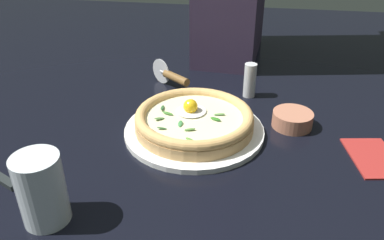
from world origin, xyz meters
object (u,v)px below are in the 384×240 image
(pizza, at_px, (192,119))
(pizza_cutter, at_px, (172,76))
(drinking_glass, at_px, (43,194))
(pepper_shaker, at_px, (250,80))
(side_bowl, at_px, (292,119))
(folded_napkin, at_px, (374,157))

(pizza, height_order, pizza_cutter, pizza)
(drinking_glass, relative_size, pepper_shaker, 1.36)
(pizza, bearing_deg, drinking_glass, 148.21)
(pizza, height_order, pepper_shaker, pepper_shaker)
(pizza_cutter, bearing_deg, drinking_glass, 169.61)
(side_bowl, xyz_separation_m, folded_napkin, (-0.10, -0.16, -0.01))
(pizza, bearing_deg, pizza_cutter, 22.64)
(drinking_glass, xyz_separation_m, pepper_shaker, (0.51, -0.31, -0.01))
(pepper_shaker, bearing_deg, pizza, 150.07)
(pizza, relative_size, pizza_cutter, 2.17)
(pizza_cutter, xyz_separation_m, pepper_shaker, (-0.02, -0.21, 0.01))
(pizza_cutter, bearing_deg, folded_napkin, -119.02)
(pizza_cutter, relative_size, folded_napkin, 0.87)
(pepper_shaker, bearing_deg, side_bowl, -143.86)
(pizza, distance_m, side_bowl, 0.23)
(pizza_cutter, height_order, pepper_shaker, pepper_shaker)
(pizza, bearing_deg, side_bowl, -73.94)
(drinking_glass, bearing_deg, side_bowl, -48.10)
(pizza, distance_m, folded_napkin, 0.38)
(drinking_glass, bearing_deg, pepper_shaker, -31.05)
(side_bowl, relative_size, pepper_shaker, 1.02)
(pizza_cutter, bearing_deg, side_bowl, -116.63)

